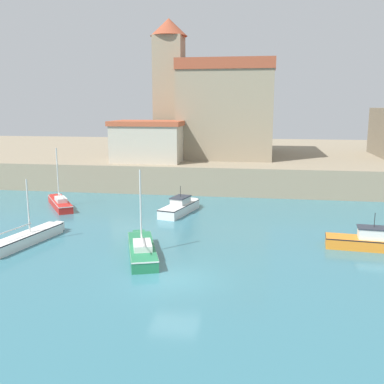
# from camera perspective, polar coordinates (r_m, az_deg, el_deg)

# --- Properties ---
(ground_plane) EXTENTS (200.00, 200.00, 0.00)m
(ground_plane) POSITION_cam_1_polar(r_m,az_deg,el_deg) (23.59, -2.20, -11.11)
(ground_plane) COLOR teal
(quay_seawall) EXTENTS (120.00, 40.00, 2.84)m
(quay_seawall) POSITION_cam_1_polar(r_m,az_deg,el_deg) (63.71, 5.13, 4.21)
(quay_seawall) COLOR gray
(quay_seawall) RESTS_ON ground
(motorboat_orange_0) EXTENTS (5.91, 1.96, 2.33)m
(motorboat_orange_0) POSITION_cam_1_polar(r_m,az_deg,el_deg) (30.33, 21.83, -5.83)
(motorboat_orange_0) COLOR orange
(motorboat_orange_0) RESTS_ON ground
(sailboat_white_1) EXTENTS (2.43, 6.93, 4.22)m
(sailboat_white_1) POSITION_cam_1_polar(r_m,az_deg,el_deg) (31.16, -20.28, -5.50)
(sailboat_white_1) COLOR white
(sailboat_white_1) RESTS_ON ground
(sailboat_red_2) EXTENTS (4.41, 5.82, 5.23)m
(sailboat_red_2) POSITION_cam_1_polar(r_m,az_deg,el_deg) (41.24, -16.43, -1.30)
(sailboat_red_2) COLOR red
(sailboat_red_2) RESTS_ON ground
(sailboat_green_3) EXTENTS (3.32, 6.62, 5.16)m
(sailboat_green_3) POSITION_cam_1_polar(r_m,az_deg,el_deg) (27.19, -6.38, -7.18)
(sailboat_green_3) COLOR #237A4C
(sailboat_green_3) RESTS_ON ground
(motorboat_white_4) EXTENTS (2.71, 5.95, 2.28)m
(motorboat_white_4) POSITION_cam_1_polar(r_m,az_deg,el_deg) (37.48, -1.52, -1.91)
(motorboat_white_4) COLOR white
(motorboat_white_4) RESTS_ON ground
(church) EXTENTS (14.39, 14.35, 15.85)m
(church) POSITION_cam_1_polar(r_m,az_deg,el_deg) (55.36, 3.91, 10.73)
(church) COLOR gray
(church) RESTS_ON quay_seawall
(harbor_shed_near_wharf) EXTENTS (7.64, 5.81, 4.38)m
(harbor_shed_near_wharf) POSITION_cam_1_polar(r_m,az_deg,el_deg) (49.17, -5.51, 6.48)
(harbor_shed_near_wharf) COLOR #BCB29E
(harbor_shed_near_wharf) RESTS_ON quay_seawall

